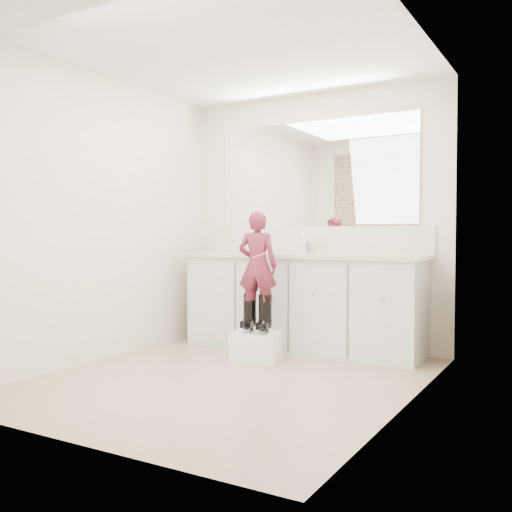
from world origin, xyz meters
The scene contains 19 objects.
floor centered at (0.00, 0.00, 0.00)m, with size 3.00×3.00×0.00m, color #826A55.
ceiling centered at (0.00, 0.00, 2.40)m, with size 3.00×3.00×0.00m, color white.
wall_back centered at (0.00, 1.50, 1.20)m, with size 2.60×2.60×0.00m, color beige.
wall_front centered at (0.00, -1.50, 1.20)m, with size 2.60×2.60×0.00m, color beige.
wall_left centered at (-1.30, 0.00, 1.20)m, with size 3.00×3.00×0.00m, color beige.
wall_right centered at (1.30, 0.00, 1.20)m, with size 3.00×3.00×0.00m, color beige.
vanity_cabinet centered at (0.00, 1.23, 0.42)m, with size 2.20×0.55×0.85m, color silver.
countertop centered at (0.00, 1.21, 0.87)m, with size 2.28×0.58×0.04m, color beige.
backsplash centered at (0.00, 1.49, 1.02)m, with size 2.28×0.03×0.25m, color beige.
mirror centered at (0.00, 1.49, 1.64)m, with size 2.00×0.02×1.00m, color white.
dot_panel centered at (0.00, -1.49, 1.65)m, with size 2.00×0.01×1.20m, color #472819.
faucet centered at (0.00, 1.38, 0.94)m, with size 0.08×0.08×0.10m, color silver.
cup centered at (0.16, 1.29, 0.94)m, with size 0.11×0.11×0.10m, color beige.
soap_bottle centered at (-0.45, 1.28, 0.99)m, with size 0.09×0.09×0.20m, color beige.
step_stool centered at (-0.14, 0.63, 0.12)m, with size 0.38×0.32×0.24m, color white.
boot_left centered at (-0.22, 0.65, 0.40)m, with size 0.12×0.21×0.32m, color black, non-canonical shape.
boot_right centered at (-0.07, 0.65, 0.40)m, with size 0.12×0.21×0.32m, color black, non-canonical shape.
toddler centered at (-0.14, 0.65, 0.80)m, with size 0.33×0.22×0.92m, color #B5375C.
toothbrush centered at (-0.07, 0.57, 0.89)m, with size 0.01×0.01×0.14m, color #E7599C.
Camera 1 is at (2.24, -3.51, 1.05)m, focal length 40.00 mm.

